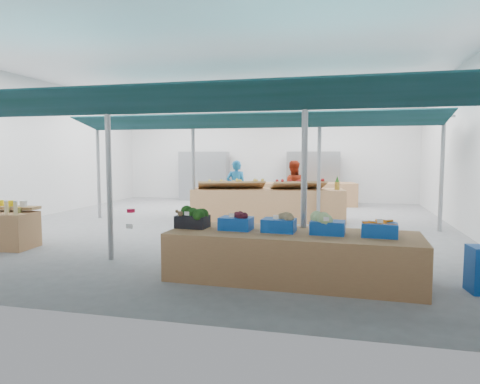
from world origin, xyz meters
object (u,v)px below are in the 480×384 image
Objects in this scene: fruit_counter at (267,205)px; vendor_right at (293,189)px; veg_counter at (292,256)px; vendor_left at (236,187)px.

fruit_counter is 1.32m from vendor_right.
fruit_counter is (-1.35, 5.62, 0.09)m from veg_counter.
vendor_right is at bearing 170.71° from vendor_left.
vendor_left is 1.80m from vendor_right.
vendor_left is (-2.55, 6.72, 0.50)m from veg_counter.
veg_counter is 2.19× the size of vendor_right.
vendor_left reaches higher than fruit_counter.
fruit_counter is 2.50× the size of vendor_right.
vendor_left reaches higher than veg_counter.
vendor_left is at bearing 112.70° from veg_counter.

